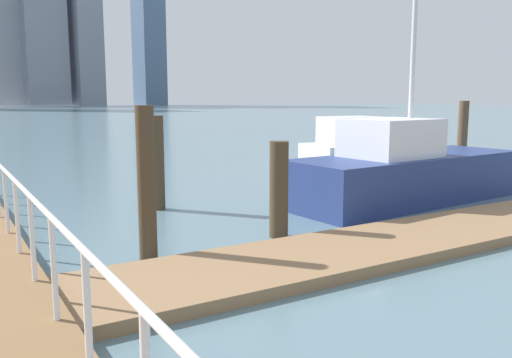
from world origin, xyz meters
name	(u,v)px	position (x,y,z in m)	size (l,w,h in m)	color
ground_plane	(89,180)	(0.00, 20.00, 0.00)	(300.00, 300.00, 0.00)	slate
floating_dock	(415,238)	(3.21, 9.49, 0.09)	(13.42, 2.00, 0.18)	#93704C
boardwalk_railing	(67,258)	(-3.15, 7.67, 1.21)	(0.06, 22.79, 1.08)	white
dock_piling_0	(462,138)	(11.13, 14.74, 1.24)	(0.32, 0.32, 2.48)	brown
dock_piling_1	(146,184)	(-1.25, 11.01, 1.24)	(0.29, 0.29, 2.47)	#473826
dock_piling_2	(357,166)	(4.71, 12.77, 0.95)	(0.32, 0.32, 1.89)	brown
dock_piling_3	(279,190)	(1.34, 11.12, 0.90)	(0.35, 0.35, 1.80)	#473826
dock_piling_5	(158,163)	(0.30, 14.64, 1.09)	(0.31, 0.31, 2.18)	#473826
moored_boat_1	(363,148)	(9.84, 18.18, 0.70)	(5.04, 2.40, 1.88)	white
moored_boat_2	(405,171)	(5.87, 12.29, 0.78)	(6.69, 2.59, 7.55)	navy
skyline_tower_5	(85,40)	(37.76, 174.15, 19.86)	(7.89, 10.88, 39.72)	gray
skyline_tower_6	(148,20)	(56.82, 170.60, 26.94)	(7.38, 10.73, 53.88)	slate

